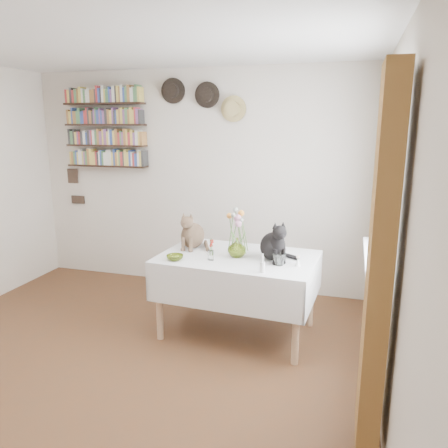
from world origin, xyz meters
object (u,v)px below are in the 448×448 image
(dining_table, at_px, (238,275))
(tabby_cat, at_px, (193,229))
(flower_vase, at_px, (237,247))
(bookshelf_unit, at_px, (106,128))
(black_cat, at_px, (273,239))

(dining_table, distance_m, tabby_cat, 0.63)
(flower_vase, relative_size, bookshelf_unit, 0.17)
(flower_vase, bearing_deg, black_cat, 4.91)
(tabby_cat, distance_m, bookshelf_unit, 1.89)
(black_cat, height_order, flower_vase, black_cat)
(tabby_cat, relative_size, flower_vase, 2.10)
(black_cat, relative_size, bookshelf_unit, 0.36)
(black_cat, bearing_deg, flower_vase, 151.78)
(black_cat, xyz_separation_m, bookshelf_unit, (-2.20, 1.03, 0.92))
(tabby_cat, bearing_deg, dining_table, -15.99)
(tabby_cat, xyz_separation_m, flower_vase, (0.49, -0.18, -0.09))
(tabby_cat, bearing_deg, bookshelf_unit, 150.36)
(bookshelf_unit, bearing_deg, tabby_cat, -31.87)
(tabby_cat, distance_m, flower_vase, 0.53)
(flower_vase, height_order, bookshelf_unit, bookshelf_unit)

